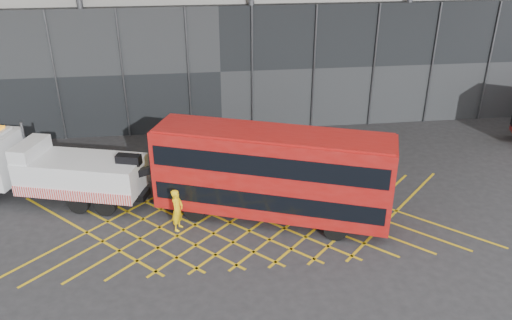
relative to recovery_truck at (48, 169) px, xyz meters
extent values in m
plane|color=#272729|center=(6.98, -3.31, -1.68)|extent=(120.00, 120.00, 0.00)
cube|color=gold|center=(2.18, -3.31, -1.67)|extent=(7.16, 7.16, 0.01)
cube|color=gold|center=(2.18, -3.31, -1.67)|extent=(7.16, 7.16, 0.01)
cube|color=gold|center=(3.78, -3.31, -1.67)|extent=(7.16, 7.16, 0.01)
cube|color=gold|center=(3.78, -3.31, -1.67)|extent=(7.16, 7.16, 0.01)
cube|color=gold|center=(5.38, -3.31, -1.67)|extent=(7.16, 7.16, 0.01)
cube|color=gold|center=(5.38, -3.31, -1.67)|extent=(7.16, 7.16, 0.01)
cube|color=gold|center=(6.98, -3.31, -1.67)|extent=(7.16, 7.16, 0.01)
cube|color=gold|center=(6.98, -3.31, -1.67)|extent=(7.16, 7.16, 0.01)
cube|color=gold|center=(8.58, -3.31, -1.67)|extent=(7.16, 7.16, 0.01)
cube|color=gold|center=(8.58, -3.31, -1.67)|extent=(7.16, 7.16, 0.01)
cube|color=gold|center=(10.18, -3.31, -1.67)|extent=(7.16, 7.16, 0.01)
cube|color=gold|center=(10.18, -3.31, -1.67)|extent=(7.16, 7.16, 0.01)
cube|color=gold|center=(11.78, -3.31, -1.67)|extent=(7.16, 7.16, 0.01)
cube|color=gold|center=(11.78, -3.31, -1.67)|extent=(7.16, 7.16, 0.01)
cube|color=gold|center=(13.38, -3.31, -1.67)|extent=(7.16, 7.16, 0.01)
cube|color=gold|center=(13.38, -3.31, -1.67)|extent=(7.16, 7.16, 0.01)
cube|color=gold|center=(14.98, -3.31, -1.67)|extent=(7.16, 7.16, 0.01)
cube|color=gold|center=(14.98, -3.31, -1.67)|extent=(7.16, 7.16, 0.01)
cube|color=gold|center=(16.58, -3.31, -1.67)|extent=(7.16, 7.16, 0.01)
cube|color=gold|center=(16.58, -3.31, -1.67)|extent=(7.16, 7.16, 0.01)
cube|color=black|center=(8.98, 8.39, 2.32)|extent=(55.00, 0.80, 8.00)
cylinder|color=#595B60|center=(0.98, 8.19, 3.32)|extent=(0.36, 0.36, 10.00)
cylinder|color=#595B60|center=(10.98, 8.19, 3.32)|extent=(0.36, 0.36, 10.00)
cylinder|color=#595B60|center=(20.98, 8.19, 3.32)|extent=(0.36, 0.36, 10.00)
cube|color=black|center=(0.39, -0.11, -1.01)|extent=(8.97, 3.49, 0.33)
cube|color=white|center=(1.67, -0.49, -0.10)|extent=(6.35, 3.97, 1.53)
cube|color=red|center=(1.33, -1.66, -0.67)|extent=(5.69, 1.74, 0.53)
cube|color=white|center=(-0.71, 0.21, 1.00)|extent=(1.57, 2.47, 0.67)
cube|color=black|center=(4.05, -1.20, 0.81)|extent=(1.23, 0.78, 0.48)
cube|color=black|center=(4.97, -1.47, 0.33)|extent=(2.10, 0.91, 1.03)
cylinder|color=black|center=(-2.62, 1.83, -1.15)|extent=(1.10, 0.62, 1.05)
cylinder|color=black|center=(2.85, -1.89, -1.15)|extent=(1.10, 0.62, 1.05)
cylinder|color=black|center=(3.42, 0.04, -1.15)|extent=(1.10, 0.62, 1.05)
cylinder|color=#595B60|center=(-1.26, 1.37, 0.90)|extent=(0.13, 0.13, 2.10)
cube|color=#9E0F0C|center=(10.52, -3.11, 0.69)|extent=(10.76, 6.11, 3.73)
cube|color=black|center=(10.52, -3.11, -0.18)|extent=(10.39, 6.01, 0.82)
cube|color=black|center=(10.52, -3.11, 1.55)|extent=(10.39, 6.01, 0.91)
cube|color=black|center=(5.56, -1.19, -0.14)|extent=(0.83, 2.04, 1.25)
cube|color=black|center=(5.56, -1.19, 1.55)|extent=(0.83, 2.04, 0.91)
cube|color=yellow|center=(5.55, -1.19, 0.78)|extent=(0.68, 1.62, 0.34)
cube|color=#9E0F0C|center=(10.52, -3.11, 2.59)|extent=(10.49, 5.85, 0.12)
cylinder|color=black|center=(6.99, -2.90, -1.18)|extent=(1.04, 0.63, 1.00)
cylinder|color=black|center=(7.76, -0.89, -1.18)|extent=(1.04, 0.63, 1.00)
cylinder|color=black|center=(13.00, -5.23, -1.18)|extent=(1.04, 0.63, 1.00)
cylinder|color=black|center=(13.78, -3.22, -1.18)|extent=(1.04, 0.63, 1.00)
imported|color=yellow|center=(6.24, -3.53, -0.69)|extent=(0.72, 0.85, 1.98)
camera|label=1|loc=(7.28, -22.79, 10.77)|focal=35.00mm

